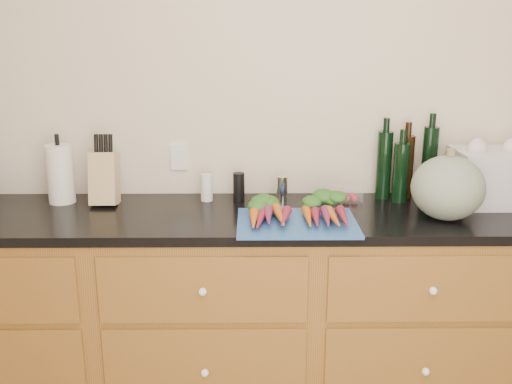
{
  "coord_description": "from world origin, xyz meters",
  "views": [
    {
      "loc": [
        -0.26,
        -1.05,
        1.7
      ],
      "look_at": [
        -0.24,
        1.2,
        1.06
      ],
      "focal_mm": 40.0,
      "sensor_mm": 36.0,
      "label": 1
    }
  ],
  "objects_px": {
    "cutting_board": "(297,223)",
    "knife_block": "(105,178)",
    "squash": "(448,188)",
    "carrots": "(296,212)",
    "tomato_box": "(346,194)",
    "paper_towel": "(60,174)"
  },
  "relations": [
    {
      "from": "cutting_board",
      "to": "knife_block",
      "type": "bearing_deg",
      "value": 160.45
    },
    {
      "from": "cutting_board",
      "to": "squash",
      "type": "bearing_deg",
      "value": 6.01
    },
    {
      "from": "carrots",
      "to": "squash",
      "type": "distance_m",
      "value": 0.63
    },
    {
      "from": "tomato_box",
      "to": "squash",
      "type": "bearing_deg",
      "value": -35.26
    },
    {
      "from": "paper_towel",
      "to": "squash",
      "type": "bearing_deg",
      "value": -8.64
    },
    {
      "from": "tomato_box",
      "to": "cutting_board",
      "type": "bearing_deg",
      "value": -127.3
    },
    {
      "from": "carrots",
      "to": "paper_towel",
      "type": "bearing_deg",
      "value": 165.44
    },
    {
      "from": "knife_block",
      "to": "tomato_box",
      "type": "distance_m",
      "value": 1.1
    },
    {
      "from": "cutting_board",
      "to": "squash",
      "type": "xyz_separation_m",
      "value": [
        0.62,
        0.07,
        0.13
      ]
    },
    {
      "from": "squash",
      "to": "tomato_box",
      "type": "relative_size",
      "value": 2.14
    },
    {
      "from": "cutting_board",
      "to": "knife_block",
      "type": "distance_m",
      "value": 0.9
    },
    {
      "from": "knife_block",
      "to": "carrots",
      "type": "bearing_deg",
      "value": -16.63
    },
    {
      "from": "squash",
      "to": "paper_towel",
      "type": "relative_size",
      "value": 1.12
    },
    {
      "from": "cutting_board",
      "to": "squash",
      "type": "height_order",
      "value": "squash"
    },
    {
      "from": "paper_towel",
      "to": "tomato_box",
      "type": "xyz_separation_m",
      "value": [
        1.3,
        0.01,
        -0.1
      ]
    },
    {
      "from": "cutting_board",
      "to": "carrots",
      "type": "xyz_separation_m",
      "value": [
        -0.0,
        0.05,
        0.03
      ]
    },
    {
      "from": "knife_block",
      "to": "tomato_box",
      "type": "bearing_deg",
      "value": 1.57
    },
    {
      "from": "carrots",
      "to": "paper_towel",
      "type": "height_order",
      "value": "paper_towel"
    },
    {
      "from": "cutting_board",
      "to": "squash",
      "type": "relative_size",
      "value": 1.62
    },
    {
      "from": "squash",
      "to": "paper_towel",
      "type": "distance_m",
      "value": 1.69
    },
    {
      "from": "squash",
      "to": "tomato_box",
      "type": "xyz_separation_m",
      "value": [
        -0.37,
        0.26,
        -0.1
      ]
    },
    {
      "from": "cutting_board",
      "to": "knife_block",
      "type": "height_order",
      "value": "knife_block"
    }
  ]
}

